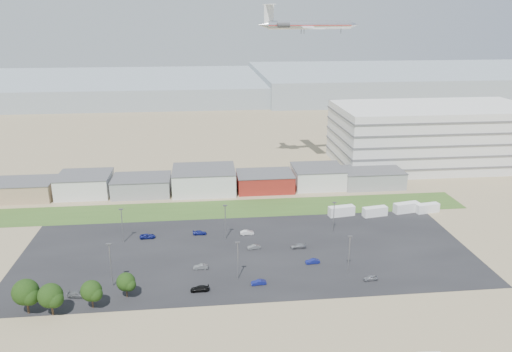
{
  "coord_description": "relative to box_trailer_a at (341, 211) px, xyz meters",
  "views": [
    {
      "loc": [
        -5.71,
        -100.48,
        60.55
      ],
      "look_at": [
        7.56,
        22.0,
        20.79
      ],
      "focal_mm": 35.0,
      "sensor_mm": 36.0,
      "label": 1
    }
  ],
  "objects": [
    {
      "name": "parked_car_12",
      "position": [
        -17.98,
        -21.4,
        -0.94
      ],
      "size": [
        4.26,
        1.75,
        1.23
      ],
      "primitive_type": "imported",
      "rotation": [
        0.0,
        0.0,
        -1.57
      ],
      "color": "#A5A5AA",
      "rests_on": "ground"
    },
    {
      "name": "parked_car_10",
      "position": [
        -72.12,
        -40.53,
        -0.91
      ],
      "size": [
        4.62,
        2.32,
        1.29
      ],
      "primitive_type": "imported",
      "rotation": [
        0.0,
        0.0,
        1.45
      ],
      "color": "#595B5E",
      "rests_on": "ground"
    },
    {
      "name": "tree_right",
      "position": [
        -67.81,
        -45.38,
        2.11
      ],
      "size": [
        4.89,
        4.89,
        7.33
      ],
      "primitive_type": null,
      "color": "black",
      "rests_on": "ground"
    },
    {
      "name": "parked_car_3",
      "position": [
        -44.72,
        -40.97,
        -0.92
      ],
      "size": [
        4.37,
        1.85,
        1.26
      ],
      "primitive_type": "imported",
      "rotation": [
        0.0,
        0.0,
        -1.55
      ],
      "color": "black",
      "rests_on": "ground"
    },
    {
      "name": "parked_car_4",
      "position": [
        -44.43,
        -30.39,
        -0.95
      ],
      "size": [
        3.69,
        1.32,
        1.21
      ],
      "primitive_type": "imported",
      "rotation": [
        0.0,
        0.0,
        -1.58
      ],
      "color": "#595B5E",
      "rests_on": "ground"
    },
    {
      "name": "lightpole_front_l",
      "position": [
        -65.04,
        -36.42,
        3.89
      ],
      "size": [
        1.28,
        0.53,
        10.89
      ],
      "primitive_type": null,
      "color": "slate",
      "rests_on": "ground"
    },
    {
      "name": "box_trailer_b",
      "position": [
        10.46,
        -1.37,
        -0.08
      ],
      "size": [
        8.15,
        3.78,
        2.94
      ],
      "primitive_type": null,
      "rotation": [
        0.0,
        0.0,
        0.18
      ],
      "color": "silver",
      "rests_on": "ground"
    },
    {
      "name": "lightpole_front_r",
      "position": [
        -8.31,
        -36.17,
        3.38
      ],
      "size": [
        1.16,
        0.48,
        9.87
      ],
      "primitive_type": null,
      "color": "slate",
      "rests_on": "ground"
    },
    {
      "name": "ground",
      "position": [
        -37.01,
        -42.47,
        -1.55
      ],
      "size": [
        700.0,
        700.0,
        0.0
      ],
      "primitive_type": "plane",
      "color": "#816D52",
      "rests_on": "ground"
    },
    {
      "name": "parked_car_6",
      "position": [
        -44.71,
        -9.63,
        -0.98
      ],
      "size": [
        3.98,
        1.73,
        1.14
      ],
      "primitive_type": "imported",
      "rotation": [
        0.0,
        0.0,
        1.54
      ],
      "color": "navy",
      "rests_on": "ground"
    },
    {
      "name": "building_row",
      "position": [
        -54.01,
        28.53,
        2.45
      ],
      "size": [
        170.0,
        20.0,
        8.0
      ],
      "primitive_type": null,
      "color": "silver",
      "rests_on": "ground"
    },
    {
      "name": "parked_car_2",
      "position": [
        -3.99,
        -40.4,
        -0.96
      ],
      "size": [
        3.63,
        1.74,
        1.2
      ],
      "primitive_type": "imported",
      "rotation": [
        0.0,
        0.0,
        -1.47
      ],
      "color": "#A5A5AA",
      "rests_on": "ground"
    },
    {
      "name": "parking_lot",
      "position": [
        -32.01,
        -22.47,
        -1.55
      ],
      "size": [
        120.0,
        50.0,
        0.01
      ],
      "primitive_type": "cube",
      "color": "black",
      "rests_on": "ground"
    },
    {
      "name": "parking_garage",
      "position": [
        52.99,
        52.53,
        10.95
      ],
      "size": [
        80.0,
        40.0,
        25.0
      ],
      "primitive_type": "cube",
      "color": "silver",
      "rests_on": "ground"
    },
    {
      "name": "tree_left",
      "position": [
        -81.04,
        -46.03,
        2.92
      ],
      "size": [
        5.97,
        5.97,
        8.95
      ],
      "primitive_type": null,
      "color": "black",
      "rests_on": "ground"
    },
    {
      "name": "hills_backdrop",
      "position": [
        2.99,
        272.53,
        2.95
      ],
      "size": [
        700.0,
        200.0,
        9.0
      ],
      "primitive_type": null,
      "color": "gray",
      "rests_on": "ground"
    },
    {
      "name": "parked_car_7",
      "position": [
        -30.02,
        -20.62,
        -0.97
      ],
      "size": [
        3.66,
        1.69,
        1.16
      ],
      "primitive_type": "imported",
      "rotation": [
        0.0,
        0.0,
        -1.44
      ],
      "color": "#595B5E",
      "rests_on": "ground"
    },
    {
      "name": "lightpole_back_l",
      "position": [
        -65.9,
        -12.37,
        3.43
      ],
      "size": [
        1.17,
        0.49,
        9.96
      ],
      "primitive_type": null,
      "color": "slate",
      "rests_on": "ground"
    },
    {
      "name": "tree_near",
      "position": [
        -61.04,
        -41.74,
        1.81
      ],
      "size": [
        4.49,
        4.49,
        6.73
      ],
      "primitive_type": null,
      "color": "black",
      "rests_on": "ground"
    },
    {
      "name": "parked_car_1",
      "position": [
        -15.98,
        -30.57,
        -0.95
      ],
      "size": [
        3.78,
        1.61,
        1.21
      ],
      "primitive_type": "imported",
      "rotation": [
        0.0,
        0.0,
        -1.48
      ],
      "color": "navy",
      "rests_on": "ground"
    },
    {
      "name": "lightpole_front_m",
      "position": [
        -35.54,
        -36.24,
        3.3
      ],
      "size": [
        1.14,
        0.48,
        9.71
      ],
      "primitive_type": null,
      "color": "slate",
      "rests_on": "ground"
    },
    {
      "name": "parked_car_11",
      "position": [
        -31.03,
        -11.11,
        -0.92
      ],
      "size": [
        3.9,
        1.46,
        1.27
      ],
      "primitive_type": "imported",
      "rotation": [
        0.0,
        0.0,
        1.6
      ],
      "color": "silver",
      "rests_on": "ground"
    },
    {
      "name": "box_trailer_a",
      "position": [
        0.0,
        0.0,
        0.0
      ],
      "size": [
        8.59,
        3.84,
        3.11
      ],
      "primitive_type": null,
      "rotation": [
        0.0,
        0.0,
        0.16
      ],
      "color": "silver",
      "rests_on": "ground"
    },
    {
      "name": "tree_mid",
      "position": [
        -75.68,
        -47.35,
        2.59
      ],
      "size": [
        5.53,
        5.53,
        8.29
      ],
      "primitive_type": null,
      "color": "black",
      "rests_on": "ground"
    },
    {
      "name": "lightpole_back_m",
      "position": [
        -37.35,
        -13.21,
        3.53
      ],
      "size": [
        1.2,
        0.5,
        10.17
      ],
      "primitive_type": null,
      "color": "slate",
      "rests_on": "ground"
    },
    {
      "name": "parked_car_13",
      "position": [
        -30.9,
        -39.55,
        -0.96
      ],
      "size": [
        3.68,
        1.52,
        1.18
      ],
      "primitive_type": "imported",
      "rotation": [
        0.0,
        0.0,
        -1.5
      ],
      "color": "navy",
      "rests_on": "ground"
    },
    {
      "name": "airliner",
      "position": [
        -0.88,
        52.74,
        55.54
      ],
      "size": [
        43.18,
        31.83,
        11.93
      ],
      "primitive_type": null,
      "rotation": [
        0.0,
        0.0,
        0.11
      ],
      "color": "silver"
    },
    {
      "name": "parked_car_9",
      "position": [
        -59.5,
        -10.53,
        -0.94
      ],
      "size": [
        4.45,
        2.16,
        1.22
      ],
      "primitive_type": "imported",
      "rotation": [
        0.0,
        0.0,
        1.6
      ],
      "color": "navy",
      "rests_on": "ground"
    },
    {
      "name": "box_trailer_d",
      "position": [
        28.27,
        -0.24,
        -0.11
      ],
      "size": [
        7.99,
        3.69,
        2.89
      ],
      "primitive_type": null,
      "rotation": [
        0.0,
        0.0,
        0.17
      ],
      "color": "silver",
      "rests_on": "ground"
    },
    {
      "name": "box_trailer_c",
      "position": [
        21.61,
        0.64,
        0.02
      ],
      "size": [
        8.74,
        4.22,
        3.15
      ],
      "primitive_type": null,
      "rotation": [
        0.0,
        0.0,
        0.2
      ],
      "color": "silver",
      "rests_on": "ground"
    },
    {
      "name": "lightpole_back_r",
      "position": [
        -5.89,
        -12.34,
        3.17
      ],
      "size": [
        1.11,
        0.46,
        9.44
      ],
      "primitive_type": null,
      "color": "slate",
      "rests_on": "ground"
    },
    {
      "name": "grass_strip",
      "position": [
        -37.01,
        9.53,
        -1.54
      ],
      "size": [
        160.0,
        16.0,
        0.02
      ],
      "primitive_type": "cube",
      "color": "#355520",
      "rests_on": "ground"
    }
  ]
}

